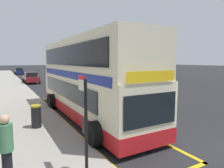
{
  "coord_description": "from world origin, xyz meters",
  "views": [
    {
      "loc": [
        -6.74,
        -3.87,
        3.22
      ],
      "look_at": [
        -1.14,
        6.11,
        1.89
      ],
      "focal_mm": 31.71,
      "sensor_mm": 36.0,
      "label": 1
    }
  ],
  "objects": [
    {
      "name": "pavement_near",
      "position": [
        -7.0,
        32.0,
        0.07
      ],
      "size": [
        6.0,
        76.0,
        0.14
      ],
      "primitive_type": "cube",
      "color": "gray",
      "rests_on": "ground"
    },
    {
      "name": "ground_plane",
      "position": [
        0.0,
        32.0,
        0.0
      ],
      "size": [
        260.0,
        260.0,
        0.0
      ],
      "primitive_type": "plane",
      "color": "black"
    },
    {
      "name": "bus_stop_sign",
      "position": [
        -4.83,
        1.04,
        1.72
      ],
      "size": [
        0.09,
        0.51,
        2.68
      ],
      "color": "black",
      "rests_on": "pavement_near"
    },
    {
      "name": "pedestrian_further_back",
      "position": [
        -6.74,
        1.48,
        1.12
      ],
      "size": [
        0.34,
        0.34,
        1.79
      ],
      "color": "black",
      "rests_on": "pavement_near"
    },
    {
      "name": "double_decker_bus",
      "position": [
        -2.46,
        6.64,
        2.06
      ],
      "size": [
        3.22,
        11.11,
        4.4
      ],
      "color": "beige",
      "rests_on": "ground"
    },
    {
      "name": "parked_car_white_ahead",
      "position": [
        4.51,
        43.21,
        0.8
      ],
      "size": [
        2.09,
        4.2,
        1.62
      ],
      "rotation": [
        0.0,
        0.0,
        0.04
      ],
      "color": "silver",
      "rests_on": "ground"
    },
    {
      "name": "bus_bay_markings",
      "position": [
        -2.6,
        6.56,
        0.01
      ],
      "size": [
        2.81,
        13.59,
        0.01
      ],
      "color": "gold",
      "rests_on": "ground"
    },
    {
      "name": "litter_bin",
      "position": [
        -5.43,
        5.66,
        0.67
      ],
      "size": [
        0.47,
        0.47,
        1.06
      ],
      "color": "black",
      "rests_on": "pavement_near"
    },
    {
      "name": "parked_car_maroon_behind",
      "position": [
        -2.99,
        26.82,
        0.8
      ],
      "size": [
        2.09,
        4.2,
        1.62
      ],
      "rotation": [
        0.0,
        0.0,
        -0.05
      ],
      "color": "maroon",
      "rests_on": "ground"
    },
    {
      "name": "parked_car_navy_across",
      "position": [
        -2.9,
        48.75,
        0.8
      ],
      "size": [
        2.09,
        4.2,
        1.62
      ],
      "rotation": [
        0.0,
        0.0,
        3.13
      ],
      "color": "navy",
      "rests_on": "ground"
    }
  ]
}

